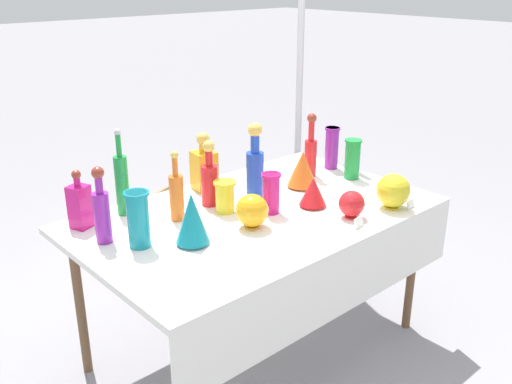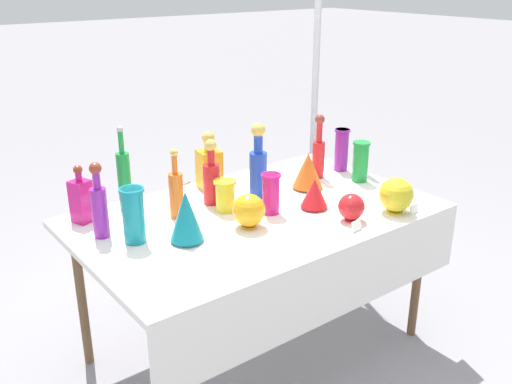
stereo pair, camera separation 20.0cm
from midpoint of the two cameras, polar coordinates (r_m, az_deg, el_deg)
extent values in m
plane|color=gray|center=(3.05, -1.94, -15.24)|extent=(40.00, 40.00, 0.00)
cube|color=white|center=(2.68, -2.14, -2.32)|extent=(1.66, 1.02, 0.03)
cube|color=white|center=(2.41, 5.87, -9.19)|extent=(1.66, 0.01, 0.32)
cylinder|color=brown|center=(3.09, 13.56, -7.36)|extent=(0.04, 0.04, 0.73)
cylinder|color=brown|center=(2.85, -19.16, -10.71)|extent=(0.04, 0.04, 0.73)
cylinder|color=brown|center=(3.56, 2.76, -2.79)|extent=(0.04, 0.04, 0.73)
cylinder|color=#198C38|center=(2.69, -15.32, 0.58)|extent=(0.06, 0.06, 0.28)
cylinder|color=#198C38|center=(2.63, -15.72, 4.48)|extent=(0.02, 0.02, 0.10)
sphere|color=#B2B2B7|center=(2.62, -15.86, 5.77)|extent=(0.03, 0.03, 0.03)
cylinder|color=orange|center=(2.59, -10.14, -0.63)|extent=(0.06, 0.06, 0.21)
cylinder|color=orange|center=(2.54, -10.35, 2.49)|extent=(0.02, 0.02, 0.09)
sphere|color=gold|center=(2.52, -10.43, 3.66)|extent=(0.03, 0.03, 0.03)
cylinder|color=blue|center=(2.81, -2.14, 1.69)|extent=(0.09, 0.09, 0.23)
cylinder|color=blue|center=(2.76, -2.18, 4.85)|extent=(0.04, 0.04, 0.09)
sphere|color=gold|center=(2.74, -2.20, 6.21)|extent=(0.07, 0.07, 0.07)
cylinder|color=red|center=(2.73, -6.73, 0.62)|extent=(0.08, 0.08, 0.20)
cylinder|color=red|center=(2.69, -6.86, 3.38)|extent=(0.04, 0.04, 0.08)
sphere|color=gold|center=(2.67, -6.91, 4.54)|extent=(0.06, 0.06, 0.06)
cylinder|color=purple|center=(2.45, -17.38, -2.53)|extent=(0.07, 0.07, 0.22)
cylinder|color=purple|center=(2.40, -17.75, 0.65)|extent=(0.03, 0.03, 0.07)
sphere|color=maroon|center=(2.38, -17.89, 1.82)|extent=(0.05, 0.05, 0.05)
cylinder|color=red|center=(3.11, 3.64, 3.36)|extent=(0.07, 0.07, 0.20)
cylinder|color=red|center=(3.07, 3.70, 6.10)|extent=(0.03, 0.03, 0.11)
sphere|color=maroon|center=(3.05, 3.73, 7.37)|extent=(0.05, 0.05, 0.05)
cube|color=orange|center=(2.93, -7.17, 2.09)|extent=(0.12, 0.12, 0.20)
cylinder|color=orange|center=(2.89, -7.29, 4.44)|extent=(0.04, 0.04, 0.05)
sphere|color=gold|center=(2.88, -7.33, 5.29)|extent=(0.07, 0.07, 0.07)
cube|color=#C61972|center=(2.62, -19.29, -1.44)|extent=(0.10, 0.10, 0.19)
cylinder|color=#C61972|center=(2.58, -19.61, 0.96)|extent=(0.03, 0.03, 0.04)
sphere|color=maroon|center=(2.57, -19.70, 1.63)|extent=(0.04, 0.04, 0.04)
cylinder|color=#198C38|center=(3.10, 7.75, 3.27)|extent=(0.08, 0.08, 0.22)
cylinder|color=#198C38|center=(3.07, 7.84, 5.09)|extent=(0.09, 0.09, 0.01)
cylinder|color=#C61972|center=(2.63, -0.66, -0.16)|extent=(0.08, 0.08, 0.19)
cylinder|color=#C61972|center=(2.59, -0.66, 1.69)|extent=(0.09, 0.09, 0.01)
cylinder|color=teal|center=(2.37, -14.08, -2.72)|extent=(0.09, 0.09, 0.24)
cylinder|color=teal|center=(2.33, -14.33, -0.18)|extent=(0.10, 0.10, 0.01)
cylinder|color=purple|center=(3.24, 5.84, 4.39)|extent=(0.08, 0.08, 0.24)
cylinder|color=purple|center=(3.21, 5.91, 6.32)|extent=(0.09, 0.09, 0.01)
cylinder|color=yellow|center=(2.65, -5.27, -0.51)|extent=(0.09, 0.09, 0.15)
cylinder|color=yellow|center=(2.63, -5.32, 0.91)|extent=(0.11, 0.11, 0.01)
cylinder|color=teal|center=(2.39, -8.71, -5.07)|extent=(0.09, 0.09, 0.01)
cone|color=teal|center=(2.34, -8.86, -2.60)|extent=(0.14, 0.14, 0.21)
cylinder|color=red|center=(2.73, 3.60, -1.37)|extent=(0.07, 0.07, 0.01)
cone|color=red|center=(2.70, 3.63, 0.07)|extent=(0.13, 0.13, 0.14)
cylinder|color=orange|center=(2.97, 2.71, 0.58)|extent=(0.09, 0.09, 0.01)
cone|color=orange|center=(2.94, 2.75, 2.34)|extent=(0.16, 0.16, 0.18)
cylinder|color=orange|center=(2.51, -2.67, -3.50)|extent=(0.07, 0.07, 0.01)
sphere|color=orange|center=(2.48, -2.70, -1.88)|extent=(0.15, 0.15, 0.15)
cylinder|color=red|center=(2.63, 7.33, -2.49)|extent=(0.05, 0.05, 0.01)
sphere|color=red|center=(2.61, 7.40, -1.20)|extent=(0.12, 0.12, 0.12)
cylinder|color=yellow|center=(2.77, 11.43, -1.51)|extent=(0.07, 0.07, 0.01)
sphere|color=yellow|center=(2.74, 11.56, 0.12)|extent=(0.16, 0.16, 0.16)
cube|color=white|center=(2.53, 8.02, -3.07)|extent=(0.06, 0.02, 0.05)
cube|color=white|center=(2.78, 13.24, -1.21)|extent=(0.06, 0.02, 0.04)
cube|color=tan|center=(3.92, -10.95, -3.98)|extent=(0.65, 0.53, 0.33)
cube|color=tan|center=(3.92, -11.96, -0.75)|extent=(0.49, 0.25, 0.09)
cylinder|color=silver|center=(3.73, 2.87, 13.02)|extent=(0.04, 0.04, 2.56)
cylinder|color=#333338|center=(4.11, 2.55, -4.64)|extent=(0.18, 0.18, 0.04)
camera|label=1|loc=(0.10, -92.17, -0.85)|focal=40.00mm
camera|label=2|loc=(0.10, 87.83, 0.85)|focal=40.00mm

